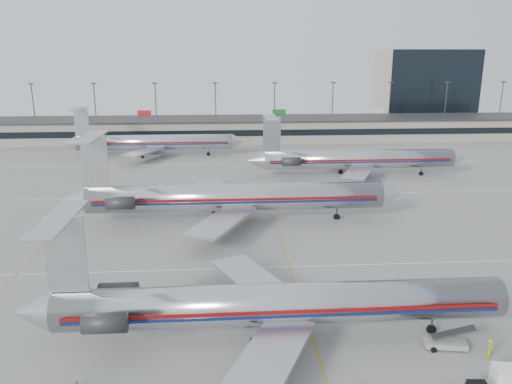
{
  "coord_description": "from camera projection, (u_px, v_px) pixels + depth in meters",
  "views": [
    {
      "loc": [
        -7.37,
        -41.7,
        23.05
      ],
      "look_at": [
        -2.68,
        25.83,
        4.5
      ],
      "focal_mm": 35.0,
      "sensor_mm": 36.0,
      "label": 1
    }
  ],
  "objects": [
    {
      "name": "jet_back_row",
      "position": [
        151.0,
        142.0,
        117.35
      ],
      "size": [
        42.62,
        26.21,
        11.65
      ],
      "color": "silver",
      "rests_on": "ground"
    },
    {
      "name": "jet_second_row",
      "position": [
        229.0,
        197.0,
        70.68
      ],
      "size": [
        48.76,
        28.71,
        12.76
      ],
      "color": "silver",
      "rests_on": "ground"
    },
    {
      "name": "ground",
      "position": [
        304.0,
        310.0,
        46.7
      ],
      "size": [
        260.0,
        260.0,
        0.0
      ],
      "primitive_type": "plane",
      "color": "gray",
      "rests_on": "ground"
    },
    {
      "name": "jet_third_row",
      "position": [
        354.0,
        159.0,
        97.62
      ],
      "size": [
        44.03,
        27.09,
        12.04
      ],
      "color": "silver",
      "rests_on": "ground"
    },
    {
      "name": "cone_left",
      "position": [
        77.0,
        384.0,
        35.74
      ],
      "size": [
        0.6,
        0.6,
        0.64
      ],
      "primitive_type": "cone",
      "rotation": [
        0.0,
        0.0,
        -0.32
      ],
      "color": "red",
      "rests_on": "ground"
    },
    {
      "name": "cone_right",
      "position": [
        498.0,
        372.0,
        37.17
      ],
      "size": [
        0.5,
        0.5,
        0.53
      ],
      "primitive_type": "cone",
      "rotation": [
        0.0,
        0.0,
        -0.35
      ],
      "color": "red",
      "rests_on": "ground"
    },
    {
      "name": "jet_foreground",
      "position": [
        272.0,
        304.0,
        41.15
      ],
      "size": [
        43.2,
        25.44,
        11.31
      ],
      "color": "silver",
      "rests_on": "ground"
    },
    {
      "name": "belt_loader",
      "position": [
        447.0,
        342.0,
        40.49
      ],
      "size": [
        3.97,
        1.72,
        2.05
      ],
      "rotation": [
        0.0,
        0.0,
        -0.17
      ],
      "color": "gray",
      "rests_on": "ground"
    },
    {
      "name": "distant_building",
      "position": [
        424.0,
        87.0,
        170.69
      ],
      "size": [
        30.0,
        20.0,
        25.0
      ],
      "primitive_type": "cube",
      "color": "tan",
      "rests_on": "ground"
    },
    {
      "name": "light_mast_row",
      "position": [
        245.0,
        105.0,
        152.19
      ],
      "size": [
        163.6,
        0.4,
        15.28
      ],
      "color": "#38383D",
      "rests_on": "ground"
    },
    {
      "name": "uld_container",
      "position": [
        505.0,
        381.0,
        34.84
      ],
      "size": [
        2.29,
        2.02,
        2.12
      ],
      "rotation": [
        0.0,
        0.0,
        -0.19
      ],
      "color": "#2D2D30",
      "rests_on": "ground"
    },
    {
      "name": "ramp_worker_near",
      "position": [
        490.0,
        350.0,
        38.78
      ],
      "size": [
        0.77,
        0.77,
        1.81
      ],
      "primitive_type": "imported",
      "rotation": [
        0.0,
        0.0,
        0.8
      ],
      "color": "#A6CE13",
      "rests_on": "ground"
    },
    {
      "name": "apron_markings",
      "position": [
        289.0,
        267.0,
        56.32
      ],
      "size": [
        160.0,
        0.15,
        0.02
      ],
      "primitive_type": "cube",
      "color": "silver",
      "rests_on": "ground"
    },
    {
      "name": "terminal",
      "position": [
        248.0,
        129.0,
        140.13
      ],
      "size": [
        162.0,
        17.0,
        6.25
      ],
      "color": "gray",
      "rests_on": "ground"
    }
  ]
}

